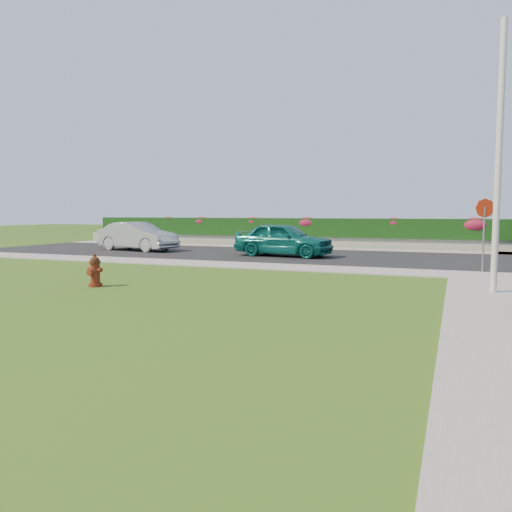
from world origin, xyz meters
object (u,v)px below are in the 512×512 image
at_px(fire_hydrant, 95,271).
at_px(stop_sign, 484,217).
at_px(sedan_silver, 138,236).
at_px(utility_pole, 499,159).
at_px(sedan_teal, 284,239).

distance_m(fire_hydrant, stop_sign, 12.57).
xyz_separation_m(sedan_silver, utility_pole, (16.57, -8.31, 2.57)).
bearing_deg(sedan_teal, stop_sign, -106.38).
distance_m(sedan_silver, stop_sign, 16.97).
bearing_deg(fire_hydrant, stop_sign, 39.43).
height_order(sedan_teal, stop_sign, stop_sign).
bearing_deg(stop_sign, sedan_silver, 166.03).
relative_size(fire_hydrant, stop_sign, 0.35).
xyz_separation_m(sedan_teal, stop_sign, (8.22, -3.34, 1.07)).
bearing_deg(utility_pole, sedan_teal, 136.28).
bearing_deg(stop_sign, sedan_teal, 156.66).
xyz_separation_m(fire_hydrant, stop_sign, (10.09, 7.34, 1.46)).
bearing_deg(sedan_silver, stop_sign, -93.07).
height_order(sedan_teal, sedan_silver, sedan_teal).
bearing_deg(stop_sign, fire_hydrant, -145.18).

